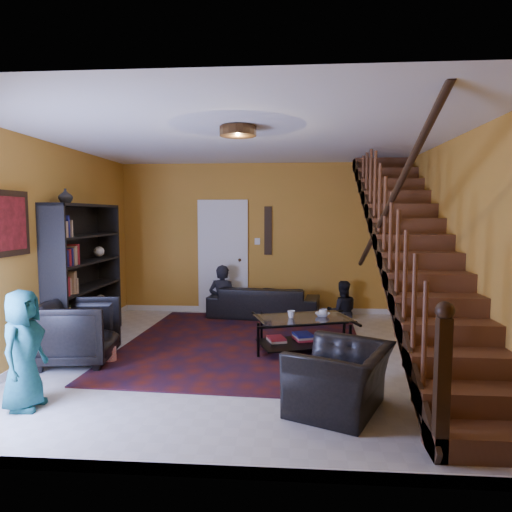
% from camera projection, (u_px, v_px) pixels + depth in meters
% --- Properties ---
extents(floor, '(5.50, 5.50, 0.00)m').
position_uv_depth(floor, '(246.00, 357.00, 5.94)').
color(floor, beige).
rests_on(floor, ground).
extents(room, '(5.50, 5.50, 5.50)m').
position_uv_depth(room, '(172.00, 326.00, 7.35)').
color(room, '#C7822C').
rests_on(room, ground).
extents(staircase, '(0.95, 5.02, 3.18)m').
position_uv_depth(staircase, '(416.00, 251.00, 5.65)').
color(staircase, brown).
rests_on(staircase, floor).
extents(bookshelf, '(0.35, 1.80, 2.00)m').
position_uv_depth(bookshelf, '(85.00, 276.00, 6.63)').
color(bookshelf, black).
rests_on(bookshelf, floor).
extents(door, '(0.82, 0.05, 2.05)m').
position_uv_depth(door, '(223.00, 258.00, 8.60)').
color(door, silver).
rests_on(door, floor).
extents(framed_picture, '(0.04, 0.74, 0.74)m').
position_uv_depth(framed_picture, '(8.00, 223.00, 5.08)').
color(framed_picture, maroon).
rests_on(framed_picture, room).
extents(wall_hanging, '(0.14, 0.03, 0.90)m').
position_uv_depth(wall_hanging, '(268.00, 231.00, 8.49)').
color(wall_hanging, black).
rests_on(wall_hanging, room).
extents(ceiling_fixture, '(0.40, 0.40, 0.10)m').
position_uv_depth(ceiling_fixture, '(238.00, 131.00, 4.89)').
color(ceiling_fixture, '#3F2814').
rests_on(ceiling_fixture, room).
extents(rug, '(3.47, 3.92, 0.02)m').
position_uv_depth(rug, '(244.00, 343.00, 6.52)').
color(rug, '#47130C').
rests_on(rug, floor).
extents(sofa, '(2.02, 0.99, 0.57)m').
position_uv_depth(sofa, '(264.00, 302.00, 8.19)').
color(sofa, black).
rests_on(sofa, floor).
extents(armchair_left, '(0.98, 0.96, 0.80)m').
position_uv_depth(armchair_left, '(78.00, 332.00, 5.65)').
color(armchair_left, black).
rests_on(armchair_left, floor).
extents(armchair_right, '(1.15, 1.21, 0.62)m').
position_uv_depth(armchair_right, '(340.00, 378.00, 4.29)').
color(armchair_right, black).
rests_on(armchair_right, floor).
extents(person_adult_a, '(0.55, 0.40, 1.39)m').
position_uv_depth(person_adult_a, '(222.00, 303.00, 8.30)').
color(person_adult_a, black).
rests_on(person_adult_a, sofa).
extents(person_adult_b, '(0.57, 0.46, 1.13)m').
position_uv_depth(person_adult_b, '(342.00, 312.00, 8.14)').
color(person_adult_b, black).
rests_on(person_adult_b, sofa).
extents(person_child, '(0.37, 0.56, 1.15)m').
position_uv_depth(person_child, '(23.00, 349.00, 4.32)').
color(person_child, '#18595C').
rests_on(person_child, armchair_left).
extents(coffee_table, '(1.40, 1.07, 0.47)m').
position_uv_depth(coffee_table, '(303.00, 332.00, 6.15)').
color(coffee_table, black).
rests_on(coffee_table, floor).
extents(cup_a, '(0.15, 0.15, 0.09)m').
position_uv_depth(cup_a, '(323.00, 313.00, 6.23)').
color(cup_a, '#999999').
rests_on(cup_a, coffee_table).
extents(cup_b, '(0.12, 0.12, 0.10)m').
position_uv_depth(cup_b, '(291.00, 314.00, 6.10)').
color(cup_b, '#999999').
rests_on(cup_b, coffee_table).
extents(bowl, '(0.22, 0.22, 0.05)m').
position_uv_depth(bowl, '(322.00, 315.00, 6.19)').
color(bowl, '#999999').
rests_on(bowl, coffee_table).
extents(vase, '(0.18, 0.18, 0.19)m').
position_uv_depth(vase, '(65.00, 196.00, 6.03)').
color(vase, '#999999').
rests_on(vase, bookshelf).
extents(popcorn_bucket, '(0.18, 0.18, 0.17)m').
position_uv_depth(popcorn_bucket, '(110.00, 354.00, 5.72)').
color(popcorn_bucket, red).
rests_on(popcorn_bucket, rug).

